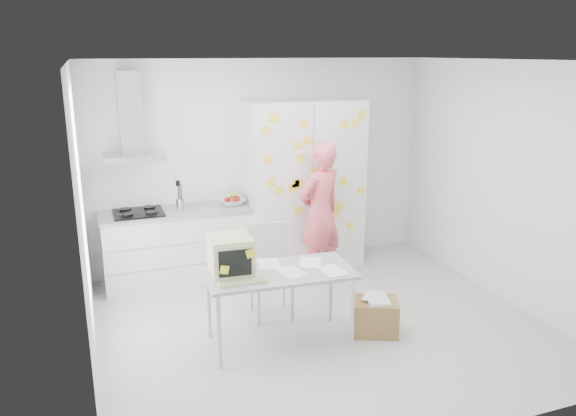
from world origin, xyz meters
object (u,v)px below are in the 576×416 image
object	(u,v)px
desk	(249,264)
chair	(270,265)
cardboard_box	(375,316)
person	(320,213)

from	to	relation	value
desk	chair	xyz separation A→B (m)	(0.40, 0.61, -0.29)
cardboard_box	desk	bearing A→B (deg)	171.36
desk	cardboard_box	bearing A→B (deg)	-5.39
person	desk	xyz separation A→B (m)	(-1.27, -1.26, -0.03)
person	chair	xyz separation A→B (m)	(-0.86, -0.65, -0.32)
person	cardboard_box	bearing A→B (deg)	67.38
person	chair	distance (m)	1.13
desk	chair	bearing A→B (deg)	59.59
chair	desk	bearing A→B (deg)	-118.18
chair	cardboard_box	world-z (taller)	chair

